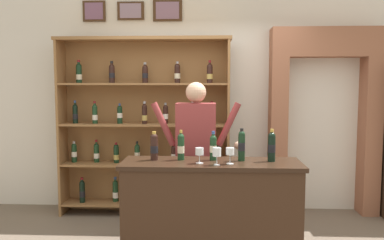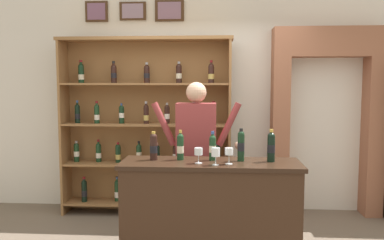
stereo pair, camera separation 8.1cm
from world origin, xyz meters
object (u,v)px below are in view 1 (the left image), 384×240
object	(u,v)px
tasting_bottle_vin_santo	(154,146)
tasting_bottle_super_tuscan	(272,146)
wine_shelf	(145,123)
wine_glass_spare	(199,152)
wine_glass_left	(230,152)
tasting_bottle_chianti	(242,145)
wine_glass_right	(217,153)
tasting_counter	(211,211)
tasting_bottle_riserva	(213,147)
shopkeeper	(196,142)
tasting_bottle_brunello	(181,146)

from	to	relation	value
tasting_bottle_vin_santo	tasting_bottle_super_tuscan	world-z (taller)	tasting_bottle_super_tuscan
wine_shelf	wine_glass_spare	bearing A→B (deg)	-62.61
tasting_bottle_super_tuscan	tasting_bottle_vin_santo	bearing A→B (deg)	179.51
wine_shelf	wine_glass_left	size ratio (longest dim) A/B	15.00
tasting_bottle_chianti	wine_glass_spare	distance (m)	0.42
tasting_bottle_super_tuscan	wine_glass_right	world-z (taller)	tasting_bottle_super_tuscan
wine_shelf	tasting_bottle_vin_santo	bearing A→B (deg)	-76.74
tasting_counter	tasting_bottle_chianti	distance (m)	0.69
wine_glass_left	wine_glass_spare	bearing A→B (deg)	176.65
tasting_counter	tasting_bottle_riserva	world-z (taller)	tasting_bottle_riserva
shopkeeper	tasting_bottle_brunello	bearing A→B (deg)	-104.74
tasting_bottle_riserva	wine_glass_left	bearing A→B (deg)	-49.26
wine_shelf	shopkeeper	size ratio (longest dim) A/B	1.32
tasting_bottle_super_tuscan	wine_glass_left	world-z (taller)	tasting_bottle_super_tuscan
shopkeeper	tasting_bottle_vin_santo	size ratio (longest dim) A/B	6.18
tasting_counter	tasting_bottle_brunello	xyz separation A→B (m)	(-0.29, 0.08, 0.61)
tasting_counter	wine_glass_right	xyz separation A→B (m)	(0.05, -0.15, 0.59)
tasting_bottle_vin_santo	tasting_bottle_chianti	xyz separation A→B (m)	(0.83, 0.01, 0.02)
tasting_counter	tasting_bottle_chianti	world-z (taller)	tasting_bottle_chianti
shopkeeper	wine_glass_left	size ratio (longest dim) A/B	11.32
wine_glass_left	tasting_bottle_brunello	bearing A→B (deg)	159.06
tasting_bottle_chianti	tasting_bottle_super_tuscan	xyz separation A→B (m)	(0.28, -0.02, -0.01)
wine_shelf	tasting_bottle_vin_santo	world-z (taller)	wine_shelf
tasting_bottle_chianti	wine_glass_spare	size ratio (longest dim) A/B	2.13
tasting_bottle_riserva	tasting_bottle_brunello	bearing A→B (deg)	-179.93
tasting_bottle_chianti	wine_glass_left	bearing A→B (deg)	-126.07
tasting_bottle_riserva	wine_glass_spare	bearing A→B (deg)	-128.12
tasting_bottle_vin_santo	wine_glass_spare	size ratio (longest dim) A/B	1.90
wine_glass_right	wine_glass_spare	bearing A→B (deg)	156.83
wine_glass_right	wine_glass_left	distance (m)	0.13
tasting_bottle_riserva	tasting_bottle_chianti	xyz separation A→B (m)	(0.27, -0.02, 0.02)
wine_shelf	tasting_counter	xyz separation A→B (m)	(0.85, -1.34, -0.70)
wine_shelf	tasting_bottle_super_tuscan	distance (m)	1.92
shopkeeper	tasting_counter	bearing A→B (deg)	-73.22
wine_shelf	wine_glass_right	world-z (taller)	wine_shelf
tasting_bottle_riserva	tasting_bottle_chianti	bearing A→B (deg)	-3.76
tasting_bottle_vin_santo	tasting_bottle_riserva	size ratio (longest dim) A/B	0.99
wine_glass_left	tasting_bottle_vin_santo	bearing A→B (deg)	167.95
shopkeeper	tasting_bottle_super_tuscan	world-z (taller)	shopkeeper
tasting_bottle_brunello	tasting_bottle_chianti	world-z (taller)	tasting_bottle_chianti
shopkeeper	wine_glass_left	distance (m)	0.73
tasting_bottle_vin_santo	tasting_bottle_brunello	world-z (taller)	tasting_bottle_brunello
tasting_counter	wine_glass_spare	size ratio (longest dim) A/B	11.63
tasting_counter	wine_glass_spare	distance (m)	0.60
tasting_bottle_vin_santo	tasting_bottle_riserva	xyz separation A→B (m)	(0.56, 0.02, -0.00)
tasting_bottle_brunello	tasting_bottle_riserva	bearing A→B (deg)	0.07
wine_glass_right	wine_shelf	bearing A→B (deg)	120.96
wine_glass_spare	tasting_bottle_chianti	bearing A→B (deg)	19.93
wine_glass_left	wine_glass_spare	world-z (taller)	wine_glass_left
wine_glass_left	wine_glass_spare	xyz separation A→B (m)	(-0.28, 0.02, -0.00)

